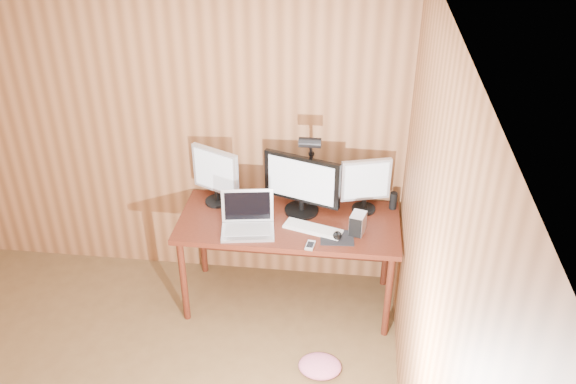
% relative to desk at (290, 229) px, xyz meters
% --- Properties ---
extents(room_shell, '(4.00, 4.00, 4.00)m').
position_rel_desk_xyz_m(room_shell, '(-0.93, -1.70, 0.62)').
color(room_shell, brown).
rests_on(room_shell, ground).
extents(desk, '(1.60, 0.70, 0.75)m').
position_rel_desk_xyz_m(desk, '(0.00, 0.00, 0.00)').
color(desk, '#491B0F').
rests_on(desk, floor).
extents(monitor_center, '(0.56, 0.25, 0.45)m').
position_rel_desk_xyz_m(monitor_center, '(0.08, 0.06, 0.36)').
color(monitor_center, black).
rests_on(monitor_center, desk).
extents(monitor_left, '(0.37, 0.21, 0.45)m').
position_rel_desk_xyz_m(monitor_left, '(-0.57, 0.11, 0.36)').
color(monitor_left, black).
rests_on(monitor_left, desk).
extents(monitor_right, '(0.36, 0.17, 0.42)m').
position_rel_desk_xyz_m(monitor_right, '(0.54, 0.13, 0.35)').
color(monitor_right, black).
rests_on(monitor_right, desk).
extents(laptop, '(0.41, 0.34, 0.26)m').
position_rel_desk_xyz_m(laptop, '(-0.28, -0.20, 0.19)').
color(laptop, silver).
rests_on(laptop, desk).
extents(keyboard, '(0.44, 0.24, 0.02)m').
position_rel_desk_xyz_m(keyboard, '(0.18, -0.17, 0.13)').
color(keyboard, white).
rests_on(keyboard, desk).
extents(mousepad, '(0.24, 0.20, 0.00)m').
position_rel_desk_xyz_m(mousepad, '(0.36, -0.25, 0.12)').
color(mousepad, black).
rests_on(mousepad, desk).
extents(mouse, '(0.07, 0.11, 0.04)m').
position_rel_desk_xyz_m(mouse, '(0.36, -0.25, 0.14)').
color(mouse, black).
rests_on(mouse, mousepad).
extents(hard_drive, '(0.12, 0.16, 0.15)m').
position_rel_desk_xyz_m(hard_drive, '(0.50, -0.17, 0.20)').
color(hard_drive, silver).
rests_on(hard_drive, desk).
extents(phone, '(0.07, 0.12, 0.02)m').
position_rel_desk_xyz_m(phone, '(0.18, -0.37, 0.13)').
color(phone, silver).
rests_on(phone, desk).
extents(speaker, '(0.06, 0.06, 0.13)m').
position_rel_desk_xyz_m(speaker, '(0.75, 0.18, 0.19)').
color(speaker, black).
rests_on(speaker, desk).
extents(desk_lamp, '(0.15, 0.22, 0.67)m').
position_rel_desk_xyz_m(desk_lamp, '(0.14, 0.08, 0.54)').
color(desk_lamp, black).
rests_on(desk_lamp, desk).
extents(fabric_pile, '(0.31, 0.26, 0.09)m').
position_rel_desk_xyz_m(fabric_pile, '(0.30, -0.78, -0.58)').
color(fabric_pile, '#D16586').
rests_on(fabric_pile, floor).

